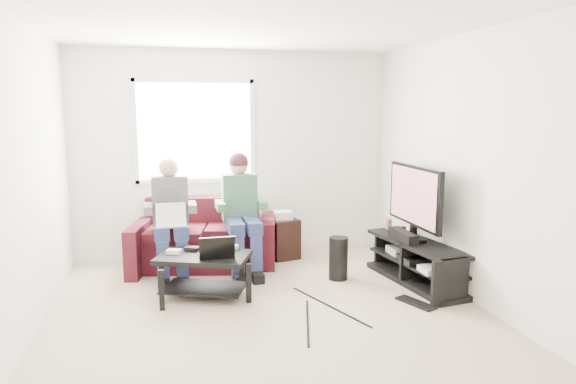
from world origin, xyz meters
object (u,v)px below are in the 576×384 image
at_px(sofa, 206,241).
at_px(coffee_table, 204,266).
at_px(end_table, 283,237).
at_px(subwoofer, 338,258).
at_px(tv_stand, 416,264).
at_px(tv, 414,198).

relative_size(sofa, coffee_table, 1.82).
bearing_deg(end_table, subwoofer, -66.68).
xyz_separation_m(tv_stand, subwoofer, (-0.78, 0.32, 0.03)).
height_order(coffee_table, tv, tv).
xyz_separation_m(sofa, tv_stand, (2.17, -1.19, -0.09)).
height_order(tv, end_table, tv).
bearing_deg(subwoofer, tv_stand, -22.32).
height_order(tv_stand, subwoofer, subwoofer).
bearing_deg(coffee_table, end_table, 47.05).
distance_m(coffee_table, end_table, 1.59).
xyz_separation_m(tv_stand, end_table, (-1.19, 1.27, 0.06)).
bearing_deg(subwoofer, end_table, 113.32).
bearing_deg(sofa, tv_stand, -28.70).
relative_size(tv_stand, end_table, 2.39).
relative_size(coffee_table, tv, 0.93).
xyz_separation_m(tv_stand, tv, (-0.00, 0.10, 0.71)).
height_order(coffee_table, subwoofer, subwoofer).
bearing_deg(sofa, tv, -26.66).
xyz_separation_m(tv, subwoofer, (-0.78, 0.22, -0.68)).
bearing_deg(tv_stand, sofa, 151.30).
bearing_deg(tv_stand, end_table, 133.18).
xyz_separation_m(tv, end_table, (-1.19, 1.17, -0.65)).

